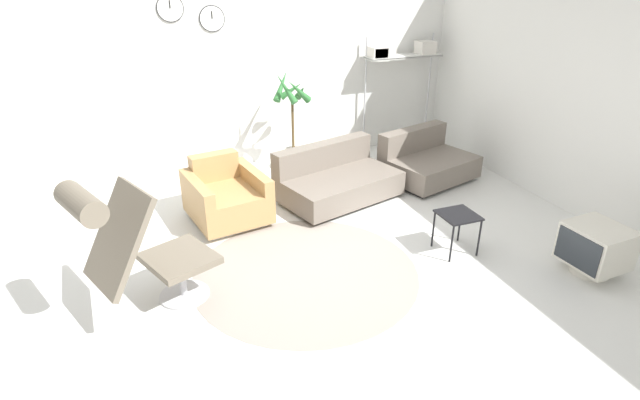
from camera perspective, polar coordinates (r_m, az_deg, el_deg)
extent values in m
plane|color=silver|center=(5.19, 0.19, -5.88)|extent=(12.00, 12.00, 0.00)
cube|color=silver|center=(7.25, -8.15, 14.85)|extent=(12.00, 0.06, 2.80)
cylinder|color=black|center=(6.96, -16.77, 20.25)|extent=(0.33, 0.01, 0.33)
cylinder|color=white|center=(6.96, -16.76, 20.25)|extent=(0.32, 0.02, 0.32)
cube|color=black|center=(6.94, -16.80, 20.63)|extent=(0.01, 0.01, 0.09)
cylinder|color=black|center=(7.04, -12.24, 19.60)|extent=(0.33, 0.01, 0.33)
cylinder|color=white|center=(7.03, -12.24, 19.60)|extent=(0.31, 0.02, 0.31)
cube|color=black|center=(7.02, -12.26, 19.97)|extent=(0.01, 0.01, 0.09)
cube|color=silver|center=(6.41, 27.68, 10.90)|extent=(0.06, 12.00, 2.80)
cylinder|color=gray|center=(4.85, -1.63, -8.30)|extent=(2.16, 2.16, 0.01)
cylinder|color=#BCBCC1|center=(4.71, -15.20, -10.39)|extent=(0.58, 0.58, 0.02)
cylinder|color=#BCBCC1|center=(4.61, -15.45, -8.60)|extent=(0.06, 0.06, 0.33)
cube|color=#6B6051|center=(4.50, -15.75, -6.42)|extent=(0.71, 0.73, 0.06)
cube|color=#6B6051|center=(4.15, -22.05, -4.00)|extent=(0.65, 0.71, 0.75)
cylinder|color=#6B6051|center=(3.94, -25.67, -0.37)|extent=(0.39, 0.56, 0.20)
cube|color=silver|center=(5.88, -10.39, -2.01)|extent=(0.77, 0.83, 0.06)
cube|color=#AD8451|center=(5.79, -10.54, -0.29)|extent=(0.70, 0.97, 0.33)
cube|color=#AD8451|center=(5.98, -12.02, 3.78)|extent=(0.58, 0.27, 0.32)
cube|color=#AD8451|center=(5.87, -7.55, 1.21)|extent=(0.27, 0.90, 0.51)
cube|color=#AD8451|center=(5.66, -13.77, -0.24)|extent=(0.27, 0.90, 0.51)
cube|color=black|center=(6.29, 2.18, 0.25)|extent=(1.45, 1.07, 0.05)
cube|color=#70665B|center=(6.22, 2.21, 1.67)|extent=(1.62, 1.24, 0.29)
cube|color=#70665B|center=(6.35, 0.33, 5.15)|extent=(1.44, 0.59, 0.32)
cube|color=black|center=(7.02, 12.25, 2.44)|extent=(1.20, 1.00, 0.05)
cube|color=#70665B|center=(6.96, 12.37, 3.73)|extent=(1.35, 1.16, 0.29)
cube|color=#70665B|center=(7.07, 10.56, 6.85)|extent=(1.16, 0.51, 0.32)
cube|color=black|center=(5.19, 15.53, -1.66)|extent=(0.37, 0.37, 0.02)
cylinder|color=black|center=(5.08, 14.81, -4.88)|extent=(0.02, 0.02, 0.41)
cylinder|color=black|center=(5.26, 17.73, -4.17)|extent=(0.02, 0.02, 0.41)
cylinder|color=black|center=(5.31, 12.83, -3.26)|extent=(0.02, 0.02, 0.41)
cylinder|color=black|center=(5.49, 15.68, -2.64)|extent=(0.02, 0.02, 0.41)
cylinder|color=beige|center=(5.49, 28.49, -6.77)|extent=(0.36, 0.36, 0.10)
cube|color=beige|center=(5.38, 29.03, -4.56)|extent=(0.51, 0.55, 0.38)
cube|color=#282D33|center=(5.20, 27.34, -5.20)|extent=(0.04, 0.46, 0.32)
cylinder|color=silver|center=(7.19, -3.03, 4.69)|extent=(0.25, 0.25, 0.32)
cylinder|color=#382819|center=(7.14, -3.06, 5.81)|extent=(0.23, 0.23, 0.02)
cylinder|color=brown|center=(7.02, -3.13, 8.61)|extent=(0.04, 0.04, 0.71)
cone|color=#2D6B33|center=(6.95, -2.19, 12.23)|extent=(0.10, 0.31, 0.26)
cone|color=#2D6B33|center=(7.05, -3.30, 12.42)|extent=(0.35, 0.18, 0.27)
cone|color=#2D6B33|center=(6.96, -4.41, 12.89)|extent=(0.34, 0.35, 0.41)
cone|color=#2D6B33|center=(6.78, -3.91, 12.57)|extent=(0.30, 0.34, 0.41)
cone|color=#2D6B33|center=(6.77, -2.47, 12.37)|extent=(0.40, 0.20, 0.37)
cylinder|color=#BCBCC1|center=(7.82, 5.16, 11.78)|extent=(0.03, 0.03, 1.74)
cylinder|color=#BCBCC1|center=(8.36, 12.27, 12.21)|extent=(0.03, 0.03, 1.74)
cube|color=silver|center=(7.86, 9.55, 15.83)|extent=(1.18, 0.28, 0.02)
cube|color=silver|center=(7.86, 9.56, 15.95)|extent=(1.18, 0.28, 0.02)
cube|color=beige|center=(8.02, 11.94, 16.64)|extent=(0.26, 0.24, 0.20)
cube|color=silver|center=(7.66, 7.05, 16.49)|extent=(0.36, 0.24, 0.15)
cube|color=#B7B2A8|center=(7.63, 6.66, 16.36)|extent=(0.21, 0.24, 0.15)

